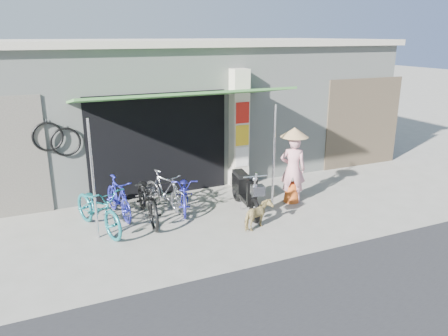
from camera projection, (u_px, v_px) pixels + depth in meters
name	position (u px, v px, depth m)	size (l,w,h in m)	color
ground	(252.00, 226.00, 9.03)	(80.00, 80.00, 0.00)	gray
bicycle_shop	(174.00, 104.00, 12.94)	(12.30, 5.30, 3.66)	#A5ABA3
shop_pillar	(239.00, 129.00, 11.06)	(0.42, 0.44, 3.00)	beige
awning	(182.00, 97.00, 9.37)	(4.60, 1.88, 2.72)	#387132
neighbour_right	(363.00, 123.00, 12.86)	(2.60, 0.06, 2.60)	brown
bike_teal	(98.00, 208.00, 8.69)	(0.64, 1.84, 0.97)	#1A7178
bike_blue	(118.00, 197.00, 9.38)	(0.42, 1.47, 0.88)	#22259D
bike_black	(148.00, 198.00, 9.21)	(0.66, 1.89, 0.99)	black
bike_silver	(165.00, 191.00, 9.77)	(0.42, 1.49, 0.89)	#9A9A9E
bike_navy	(185.00, 192.00, 9.77)	(0.55, 1.57, 0.82)	#22239D
street_dog	(258.00, 215.00, 8.82)	(0.31, 0.69, 0.58)	tan
moped	(245.00, 191.00, 9.69)	(0.57, 1.81, 1.03)	black
nun	(293.00, 166.00, 10.10)	(0.70, 0.64, 1.79)	#D28D94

